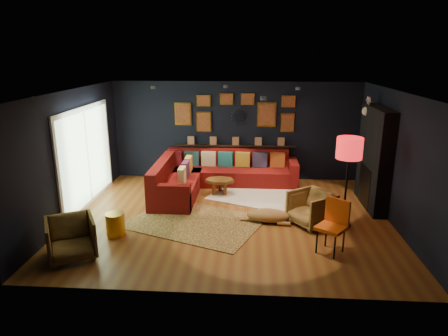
# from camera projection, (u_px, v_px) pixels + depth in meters

# --- Properties ---
(floor) EXTENTS (6.50, 6.50, 0.00)m
(floor) POSITION_uv_depth(u_px,v_px,m) (230.00, 217.00, 8.33)
(floor) COLOR brown
(floor) RESTS_ON ground
(room_walls) EXTENTS (6.50, 6.50, 6.50)m
(room_walls) POSITION_uv_depth(u_px,v_px,m) (230.00, 143.00, 7.89)
(room_walls) COLOR black
(room_walls) RESTS_ON ground
(sectional) EXTENTS (3.41, 2.69, 0.86)m
(sectional) POSITION_uv_depth(u_px,v_px,m) (210.00, 176.00, 10.02)
(sectional) COLOR maroon
(sectional) RESTS_ON ground
(ledge) EXTENTS (3.20, 0.12, 0.04)m
(ledge) POSITION_uv_depth(u_px,v_px,m) (236.00, 146.00, 10.64)
(ledge) COLOR black
(ledge) RESTS_ON room_walls
(gallery_wall) EXTENTS (3.15, 0.04, 1.02)m
(gallery_wall) POSITION_uv_depth(u_px,v_px,m) (235.00, 112.00, 10.43)
(gallery_wall) COLOR gold
(gallery_wall) RESTS_ON room_walls
(sunburst_mirror) EXTENTS (0.47, 0.16, 0.47)m
(sunburst_mirror) POSITION_uv_depth(u_px,v_px,m) (240.00, 116.00, 10.46)
(sunburst_mirror) COLOR silver
(sunburst_mirror) RESTS_ON room_walls
(fireplace) EXTENTS (0.31, 1.60, 2.20)m
(fireplace) POSITION_uv_depth(u_px,v_px,m) (374.00, 162.00, 8.71)
(fireplace) COLOR black
(fireplace) RESTS_ON ground
(deer_head) EXTENTS (0.50, 0.28, 0.45)m
(deer_head) POSITION_uv_depth(u_px,v_px,m) (374.00, 111.00, 8.90)
(deer_head) COLOR white
(deer_head) RESTS_ON fireplace
(sliding_door) EXTENTS (0.06, 2.80, 2.20)m
(sliding_door) POSITION_uv_depth(u_px,v_px,m) (87.00, 157.00, 8.81)
(sliding_door) COLOR white
(sliding_door) RESTS_ON ground
(ceiling_spots) EXTENTS (3.30, 2.50, 0.06)m
(ceiling_spots) POSITION_uv_depth(u_px,v_px,m) (233.00, 90.00, 8.39)
(ceiling_spots) COLOR black
(ceiling_spots) RESTS_ON room_walls
(shag_rug) EXTENTS (2.51, 2.20, 0.03)m
(shag_rug) POSITION_uv_depth(u_px,v_px,m) (258.00, 196.00, 9.54)
(shag_rug) COLOR silver
(shag_rug) RESTS_ON ground
(leopard_rug) EXTENTS (3.02, 2.62, 0.01)m
(leopard_rug) POSITION_uv_depth(u_px,v_px,m) (195.00, 222.00, 8.09)
(leopard_rug) COLOR tan
(leopard_rug) RESTS_ON ground
(coffee_table) EXTENTS (0.73, 0.56, 0.36)m
(coffee_table) POSITION_uv_depth(u_px,v_px,m) (220.00, 182.00, 9.60)
(coffee_table) COLOR brown
(coffee_table) RESTS_ON shag_rug
(pouf) EXTENTS (0.54, 0.54, 0.36)m
(pouf) POSITION_uv_depth(u_px,v_px,m) (188.00, 184.00, 9.78)
(pouf) COLOR maroon
(pouf) RESTS_ON shag_rug
(armchair_left) EXTENTS (0.99, 0.97, 0.77)m
(armchair_left) POSITION_uv_depth(u_px,v_px,m) (71.00, 236.00, 6.60)
(armchair_left) COLOR #C49345
(armchair_left) RESTS_ON ground
(armchair_right) EXTENTS (0.99, 1.00, 0.76)m
(armchair_right) POSITION_uv_depth(u_px,v_px,m) (311.00, 207.00, 7.89)
(armchair_right) COLOR #C49345
(armchair_right) RESTS_ON ground
(gold_stool) EXTENTS (0.36, 0.36, 0.44)m
(gold_stool) POSITION_uv_depth(u_px,v_px,m) (115.00, 225.00, 7.45)
(gold_stool) COLOR gold
(gold_stool) RESTS_ON ground
(orange_chair) EXTENTS (0.62, 0.62, 0.93)m
(orange_chair) POSITION_uv_depth(u_px,v_px,m) (334.00, 221.00, 6.78)
(orange_chair) COLOR black
(orange_chair) RESTS_ON ground
(floor_lamp) EXTENTS (0.49, 0.49, 1.79)m
(floor_lamp) POSITION_uv_depth(u_px,v_px,m) (349.00, 152.00, 7.51)
(floor_lamp) COLOR black
(floor_lamp) RESTS_ON ground
(dog) EXTENTS (1.23, 0.68, 0.38)m
(dog) POSITION_uv_depth(u_px,v_px,m) (268.00, 213.00, 8.03)
(dog) COLOR #A37044
(dog) RESTS_ON leopard_rug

